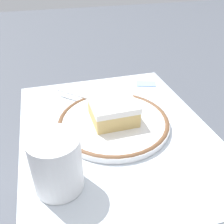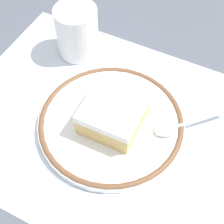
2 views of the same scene
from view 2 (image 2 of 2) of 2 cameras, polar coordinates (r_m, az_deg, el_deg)
The scene contains 6 objects.
ground_plane at distance 0.54m, azimuth -1.80°, elevation -1.64°, with size 2.40×2.40×0.00m, color #4C515B.
placemat at distance 0.54m, azimuth -1.80°, elevation -1.59°, with size 0.46×0.37×0.00m, color silver.
plate at distance 0.53m, azimuth 0.00°, elevation -1.53°, with size 0.22×0.22×0.01m.
cake_slice at distance 0.50m, azimuth 0.44°, elevation 0.05°, with size 0.09×0.09×0.04m.
spoon at distance 0.52m, azimuth 10.29°, elevation -2.48°, with size 0.10×0.10×0.01m.
cup at distance 0.61m, azimuth -5.84°, elevation 12.88°, with size 0.07×0.07×0.09m.
Camera 2 is at (0.15, -0.26, 0.45)m, focal length 54.46 mm.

